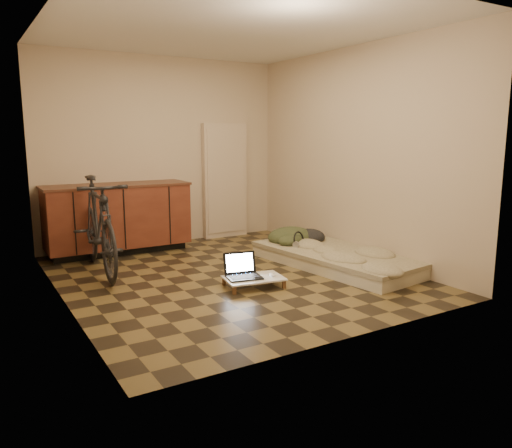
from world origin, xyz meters
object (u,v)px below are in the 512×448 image
bicycle (98,221)px  futon (338,258)px  lap_desk (254,279)px  laptop (243,272)px

bicycle → futon: bearing=-21.0°
bicycle → lap_desk: bearing=-44.7°
futon → lap_desk: bearing=-177.6°
lap_desk → laptop: laptop is taller
futon → lap_desk: futon is taller
bicycle → lap_desk: size_ratio=2.83×
futon → laptop: size_ratio=5.55×
futon → lap_desk: size_ratio=3.37×
bicycle → laptop: bearing=-45.0°
futon → laptop: bearing=178.5°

